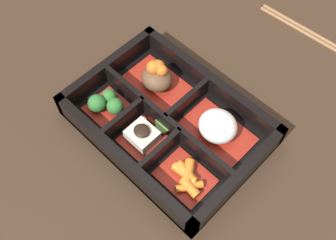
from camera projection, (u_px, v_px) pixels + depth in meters
ground_plane at (168, 128)px, 0.63m from camera, size 3.00×3.00×0.00m
bento_base at (168, 126)px, 0.63m from camera, size 0.29×0.21×0.01m
bento_rim at (167, 121)px, 0.61m from camera, size 0.29×0.21×0.05m
bowl_stew at (157, 78)px, 0.64m from camera, size 0.11×0.07×0.05m
bowl_rice at (217, 128)px, 0.60m from camera, size 0.11×0.07×0.05m
bowl_greens at (107, 104)px, 0.62m from camera, size 0.06×0.06×0.03m
bowl_tofu at (142, 137)px, 0.60m from camera, size 0.06×0.06×0.04m
bowl_carrots at (186, 177)px, 0.57m from camera, size 0.08×0.06×0.02m
bowl_pickles at (161, 123)px, 0.62m from camera, size 0.04×0.03×0.01m
chopsticks at (316, 36)px, 0.73m from camera, size 0.24×0.03×0.01m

